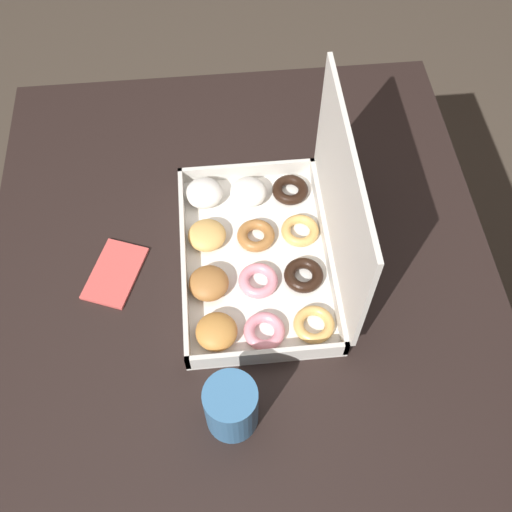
{
  "coord_description": "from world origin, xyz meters",
  "views": [
    {
      "loc": [
        0.54,
        -0.03,
        1.66
      ],
      "look_at": [
        -0.01,
        0.03,
        0.77
      ],
      "focal_mm": 42.0,
      "sensor_mm": 36.0,
      "label": 1
    }
  ],
  "objects": [
    {
      "name": "paper_napkin",
      "position": [
        -0.01,
        -0.22,
        0.76
      ],
      "size": [
        0.15,
        0.12,
        0.01
      ],
      "color": "#CC4C47",
      "rests_on": "dining_table"
    },
    {
      "name": "coffee_mug",
      "position": [
        0.26,
        -0.04,
        0.81
      ],
      "size": [
        0.08,
        0.08,
        0.11
      ],
      "color": "teal",
      "rests_on": "dining_table"
    },
    {
      "name": "dining_table",
      "position": [
        0.0,
        0.0,
        0.64
      ],
      "size": [
        1.0,
        0.89,
        0.75
      ],
      "color": "black",
      "rests_on": "ground_plane"
    },
    {
      "name": "donut_box",
      "position": [
        -0.02,
        0.05,
        0.8
      ],
      "size": [
        0.39,
        0.27,
        0.29
      ],
      "color": "silver",
      "rests_on": "dining_table"
    },
    {
      "name": "ground_plane",
      "position": [
        0.0,
        0.0,
        0.0
      ],
      "size": [
        8.0,
        8.0,
        0.0
      ],
      "primitive_type": "plane",
      "color": "#42382D"
    }
  ]
}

